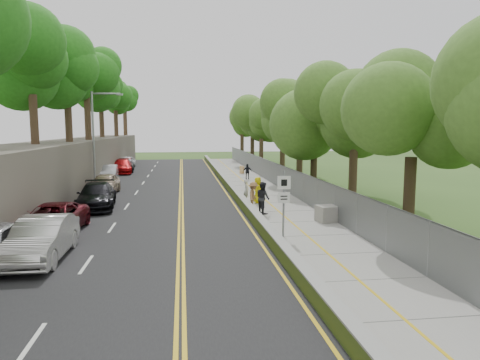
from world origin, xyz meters
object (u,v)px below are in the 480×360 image
at_px(person_far, 247,172).
at_px(construction_barrel, 242,170).
at_px(car_1, 42,239).
at_px(car_2, 53,219).
at_px(painter_0, 258,190).
at_px(signpost, 284,196).
at_px(streetlight, 96,134).
at_px(concrete_block, 329,213).

bearing_deg(person_far, construction_barrel, -80.35).
bearing_deg(car_1, car_2, 100.29).
height_order(construction_barrel, painter_0, painter_0).
height_order(signpost, car_1, signpost).
bearing_deg(construction_barrel, car_2, -116.23).
bearing_deg(painter_0, streetlight, 81.24).
xyz_separation_m(construction_barrel, concrete_block, (1.30, -24.94, 0.01)).
height_order(signpost, painter_0, signpost).
distance_m(construction_barrel, painter_0, 18.82).
bearing_deg(construction_barrel, car_1, -111.82).
height_order(streetlight, painter_0, streetlight).
bearing_deg(car_1, construction_barrel, 67.91).
bearing_deg(car_1, painter_0, 46.77).
relative_size(car_1, person_far, 3.24).
xyz_separation_m(signpost, car_1, (-10.05, -2.13, -1.10)).
xyz_separation_m(construction_barrel, painter_0, (-1.55, -18.75, 0.46)).
bearing_deg(person_far, signpost, 97.32).
height_order(construction_barrel, car_2, car_2).
distance_m(car_2, person_far, 24.04).
relative_size(streetlight, concrete_block, 6.15).
xyz_separation_m(car_2, painter_0, (11.21, 7.14, 0.17)).
bearing_deg(concrete_block, car_2, -176.10).
bearing_deg(car_2, car_1, -77.15).
relative_size(concrete_block, car_1, 0.26).
height_order(streetlight, car_1, streetlight).
xyz_separation_m(streetlight, person_far, (13.26, 5.43, -3.82)).
xyz_separation_m(signpost, concrete_block, (3.25, 2.91, -1.48)).
xyz_separation_m(signpost, painter_0, (0.40, 9.09, -1.03)).
bearing_deg(signpost, person_far, 85.54).
xyz_separation_m(streetlight, concrete_block, (14.76, -14.11, -4.16)).
height_order(streetlight, construction_barrel, streetlight).
relative_size(construction_barrel, painter_0, 0.48).
relative_size(streetlight, car_2, 1.53).
height_order(signpost, concrete_block, signpost).
xyz_separation_m(concrete_block, car_1, (-13.30, -5.04, 0.37)).
bearing_deg(car_2, streetlight, 94.96).
height_order(streetlight, person_far, streetlight).
relative_size(construction_barrel, person_far, 0.56).
height_order(car_2, painter_0, painter_0).
bearing_deg(painter_0, car_1, 161.91).
relative_size(streetlight, signpost, 2.58).
xyz_separation_m(concrete_block, painter_0, (-2.85, 6.18, 0.45)).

